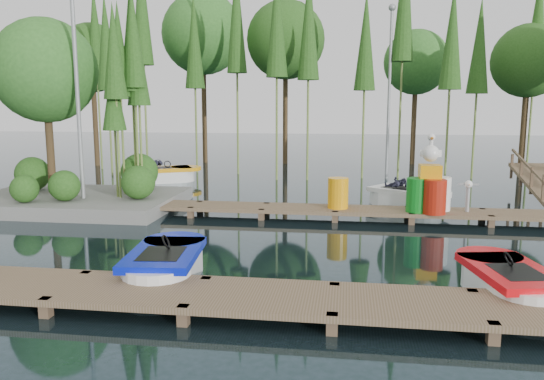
# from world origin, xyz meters

# --- Properties ---
(ground_plane) EXTENTS (90.00, 90.00, 0.00)m
(ground_plane) POSITION_xyz_m (0.00, 0.00, 0.00)
(ground_plane) COLOR #1D2F36
(near_dock) EXTENTS (18.00, 1.50, 0.50)m
(near_dock) POSITION_xyz_m (0.00, -4.50, 0.23)
(near_dock) COLOR brown
(near_dock) RESTS_ON ground
(far_dock) EXTENTS (15.00, 1.20, 0.50)m
(far_dock) POSITION_xyz_m (1.00, 2.50, 0.23)
(far_dock) COLOR brown
(far_dock) RESTS_ON ground
(island) EXTENTS (6.20, 4.20, 6.75)m
(island) POSITION_xyz_m (-6.30, 3.29, 3.18)
(island) COLOR slate
(island) RESTS_ON ground
(tree_screen) EXTENTS (34.42, 18.53, 10.31)m
(tree_screen) POSITION_xyz_m (-2.04, 10.60, 6.12)
(tree_screen) COLOR #43311C
(tree_screen) RESTS_ON ground
(lamp_island) EXTENTS (0.30, 0.30, 7.25)m
(lamp_island) POSITION_xyz_m (-5.50, 2.50, 4.26)
(lamp_island) COLOR gray
(lamp_island) RESTS_ON ground
(lamp_rear) EXTENTS (0.30, 0.30, 7.25)m
(lamp_rear) POSITION_xyz_m (4.00, 11.00, 4.26)
(lamp_rear) COLOR gray
(lamp_rear) RESTS_ON ground
(boat_blue) EXTENTS (1.46, 2.76, 0.89)m
(boat_blue) POSITION_xyz_m (-0.94, -3.19, 0.26)
(boat_blue) COLOR white
(boat_blue) RESTS_ON ground
(boat_red) EXTENTS (1.58, 2.67, 0.84)m
(boat_red) POSITION_xyz_m (5.01, -3.30, 0.24)
(boat_red) COLOR white
(boat_red) RESTS_ON ground
(boat_yellow_far) EXTENTS (3.07, 2.44, 1.41)m
(boat_yellow_far) POSITION_xyz_m (-5.13, 8.67, 0.30)
(boat_yellow_far) COLOR white
(boat_yellow_far) RESTS_ON ground
(boat_white_far) EXTENTS (2.88, 2.57, 1.27)m
(boat_white_far) POSITION_xyz_m (4.18, 4.62, 0.28)
(boat_white_far) COLOR white
(boat_white_far) RESTS_ON ground
(yellow_barrel) EXTENTS (0.57, 0.57, 0.85)m
(yellow_barrel) POSITION_xyz_m (2.08, 2.50, 0.73)
(yellow_barrel) COLOR orange
(yellow_barrel) RESTS_ON far_dock
(drum_cluster) EXTENTS (1.22, 1.12, 2.11)m
(drum_cluster) POSITION_xyz_m (4.55, 2.34, 0.92)
(drum_cluster) COLOR #0D791A
(drum_cluster) RESTS_ON far_dock
(seagull_post) EXTENTS (0.54, 0.29, 0.86)m
(seagull_post) POSITION_xyz_m (5.56, 2.50, 0.88)
(seagull_post) COLOR gray
(seagull_post) RESTS_ON far_dock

